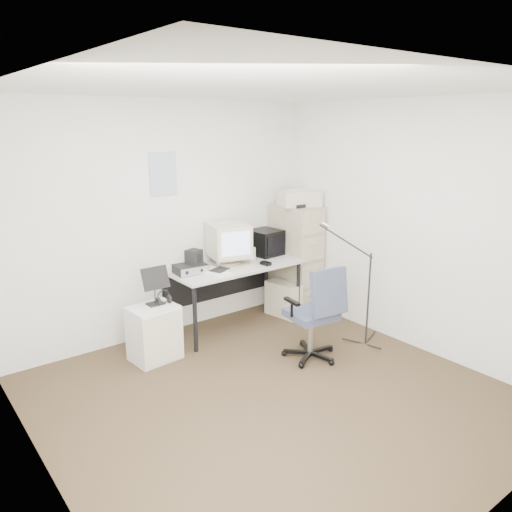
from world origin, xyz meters
TOP-DOWN VIEW (x-y plane):
  - floor at (0.00, 0.00)m, footprint 3.60×3.60m
  - ceiling at (0.00, 0.00)m, footprint 3.60×3.60m
  - wall_back at (0.00, 1.80)m, footprint 3.60×0.02m
  - wall_front at (0.00, -1.80)m, footprint 3.60×0.02m
  - wall_left at (-1.80, 0.00)m, footprint 0.02×3.60m
  - wall_right at (1.80, 0.00)m, footprint 0.02×3.60m
  - wall_calendar at (-0.02, 1.79)m, footprint 0.30×0.02m
  - filing_cabinet at (1.58, 1.48)m, footprint 0.40×0.60m
  - printer at (1.58, 1.44)m, footprint 0.54×0.45m
  - desk at (0.63, 1.45)m, footprint 1.50×0.70m
  - crt_monitor at (0.60, 1.52)m, footprint 0.50×0.52m
  - crt_tv at (1.18, 1.58)m, footprint 0.35×0.37m
  - desk_speaker at (0.90, 1.50)m, footprint 0.08×0.08m
  - keyboard at (0.59, 1.28)m, footprint 0.47×0.33m
  - mouse at (0.90, 1.23)m, footprint 0.08×0.13m
  - radio_receiver at (0.08, 1.48)m, footprint 0.34×0.26m
  - radio_speaker at (0.14, 1.49)m, footprint 0.18×0.18m
  - papers at (0.31, 1.31)m, footprint 0.33×0.38m
  - pc_tower at (1.27, 1.35)m, footprint 0.26×0.47m
  - office_chair at (0.76, 0.34)m, footprint 0.62×0.62m
  - side_cart at (-0.47, 1.25)m, footprint 0.47×0.39m
  - music_stand at (-0.42, 1.30)m, footprint 0.29×0.20m
  - headphones at (-0.35, 1.26)m, footprint 0.19×0.19m
  - mic_stand at (1.45, 0.21)m, footprint 0.03×0.03m

SIDE VIEW (x-z plane):
  - floor at x=0.00m, z-range -0.01..0.00m
  - pc_tower at x=1.27m, z-range 0.00..0.41m
  - side_cart at x=-0.47m, z-range 0.00..0.55m
  - desk at x=0.63m, z-range 0.00..0.73m
  - office_chair at x=0.76m, z-range 0.00..0.95m
  - headphones at x=-0.35m, z-range 0.58..0.61m
  - mic_stand at x=1.45m, z-range 0.00..1.30m
  - filing_cabinet at x=1.58m, z-range 0.00..1.30m
  - papers at x=0.31m, z-range 0.73..0.75m
  - keyboard at x=0.59m, z-range 0.73..0.75m
  - music_stand at x=-0.42m, z-range 0.55..0.94m
  - mouse at x=0.90m, z-range 0.73..0.77m
  - radio_receiver at x=0.08m, z-range 0.73..0.82m
  - desk_speaker at x=0.90m, z-range 0.73..0.88m
  - crt_tv at x=1.18m, z-range 0.73..1.03m
  - radio_speaker at x=0.14m, z-range 0.82..0.97m
  - crt_monitor at x=0.60m, z-range 0.73..1.18m
  - wall_back at x=0.00m, z-range 0.00..2.50m
  - wall_front at x=0.00m, z-range 0.00..2.50m
  - wall_left at x=-1.80m, z-range 0.00..2.50m
  - wall_right at x=1.80m, z-range 0.00..2.50m
  - printer at x=1.58m, z-range 1.30..1.48m
  - wall_calendar at x=-0.02m, z-range 1.53..1.97m
  - ceiling at x=0.00m, z-range 2.50..2.50m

